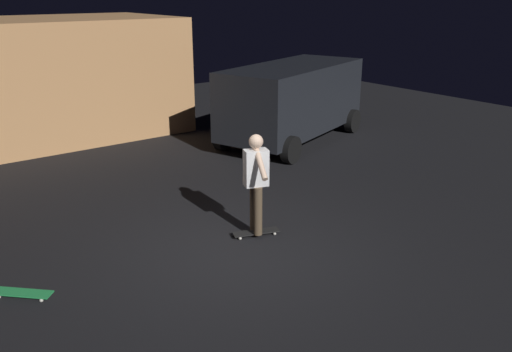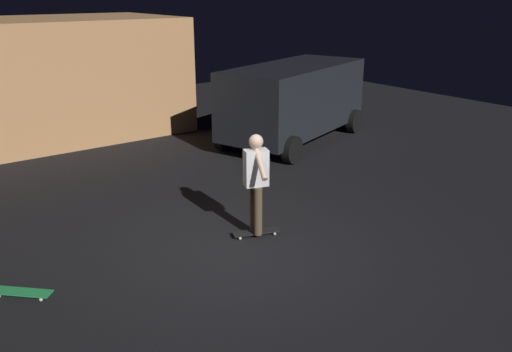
% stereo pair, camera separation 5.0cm
% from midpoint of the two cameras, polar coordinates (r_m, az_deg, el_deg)
% --- Properties ---
extents(ground_plane, '(28.00, 28.00, 0.00)m').
position_cam_midpoint_polar(ground_plane, '(8.55, -2.08, -7.91)').
color(ground_plane, black).
extents(parked_van, '(4.97, 3.44, 2.03)m').
position_cam_midpoint_polar(parked_van, '(14.43, 4.14, 8.21)').
color(parked_van, black).
rests_on(parked_van, ground_plane).
extents(skateboard_ridden, '(0.80, 0.45, 0.07)m').
position_cam_midpoint_polar(skateboard_ridden, '(9.03, 0.16, -5.97)').
color(skateboard_ridden, black).
rests_on(skateboard_ridden, ground_plane).
extents(skateboard_spare, '(0.69, 0.69, 0.07)m').
position_cam_midpoint_polar(skateboard_spare, '(7.99, -23.26, -11.25)').
color(skateboard_spare, green).
rests_on(skateboard_spare, ground_plane).
extents(skater, '(0.43, 0.95, 1.67)m').
position_cam_midpoint_polar(skater, '(8.66, 0.17, -0.08)').
color(skater, brown).
rests_on(skater, skateboard_ridden).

